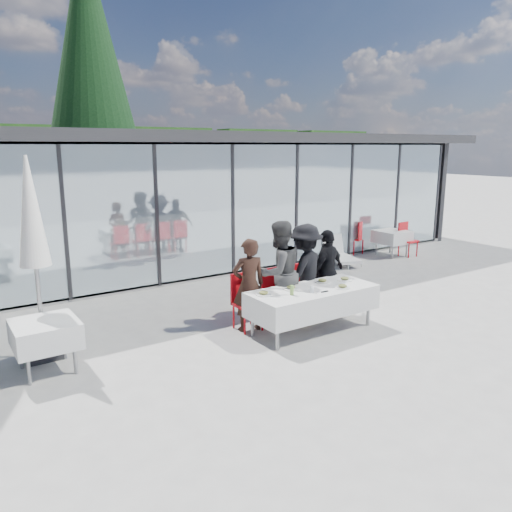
% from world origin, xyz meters
% --- Properties ---
extents(ground, '(90.00, 90.00, 0.00)m').
position_xyz_m(ground, '(0.00, 0.00, 0.00)').
color(ground, '#A5A29C').
rests_on(ground, ground).
extents(pavilion, '(14.80, 8.80, 3.44)m').
position_xyz_m(pavilion, '(2.00, 8.16, 2.15)').
color(pavilion, gray).
rests_on(pavilion, ground).
extents(dining_table, '(2.26, 0.96, 0.75)m').
position_xyz_m(dining_table, '(0.20, 0.03, 0.54)').
color(dining_table, silver).
rests_on(dining_table, ground).
extents(diner_a, '(0.70, 0.70, 1.61)m').
position_xyz_m(diner_a, '(-0.69, 0.66, 0.81)').
color(diner_a, '#321E16').
rests_on(diner_a, ground).
extents(diner_chair_a, '(0.44, 0.44, 0.97)m').
position_xyz_m(diner_chair_a, '(-0.69, 0.78, 0.54)').
color(diner_chair_a, red).
rests_on(diner_chair_a, ground).
extents(diner_b, '(0.97, 0.97, 1.86)m').
position_xyz_m(diner_b, '(-0.06, 0.66, 0.93)').
color(diner_b, '#454545').
rests_on(diner_b, ground).
extents(diner_chair_b, '(0.44, 0.44, 0.97)m').
position_xyz_m(diner_chair_b, '(-0.06, 0.78, 0.54)').
color(diner_chair_b, red).
rests_on(diner_chair_b, ground).
extents(diner_c, '(1.43, 1.43, 1.75)m').
position_xyz_m(diner_c, '(0.54, 0.66, 0.87)').
color(diner_c, black).
rests_on(diner_c, ground).
extents(diner_chair_c, '(0.44, 0.44, 0.97)m').
position_xyz_m(diner_chair_c, '(0.54, 0.78, 0.54)').
color(diner_chair_c, red).
rests_on(diner_chair_c, ground).
extents(diner_d, '(1.14, 1.14, 1.60)m').
position_xyz_m(diner_d, '(1.09, 0.66, 0.80)').
color(diner_d, black).
rests_on(diner_d, ground).
extents(diner_chair_d, '(0.44, 0.44, 0.97)m').
position_xyz_m(diner_chair_d, '(1.09, 0.78, 0.54)').
color(diner_chair_d, red).
rests_on(diner_chair_d, ground).
extents(plate_a, '(0.26, 0.26, 0.07)m').
position_xyz_m(plate_a, '(-0.70, 0.20, 0.78)').
color(plate_a, white).
rests_on(plate_a, dining_table).
extents(plate_b, '(0.26, 0.26, 0.07)m').
position_xyz_m(plate_b, '(-0.14, 0.20, 0.78)').
color(plate_b, white).
rests_on(plate_b, dining_table).
extents(plate_c, '(0.26, 0.26, 0.07)m').
position_xyz_m(plate_c, '(0.60, 0.25, 0.78)').
color(plate_c, white).
rests_on(plate_c, dining_table).
extents(plate_d, '(0.26, 0.26, 0.07)m').
position_xyz_m(plate_d, '(1.02, 0.12, 0.78)').
color(plate_d, white).
rests_on(plate_d, dining_table).
extents(plate_extra, '(0.26, 0.26, 0.07)m').
position_xyz_m(plate_extra, '(0.64, -0.22, 0.78)').
color(plate_extra, white).
rests_on(plate_extra, dining_table).
extents(juice_bottle, '(0.06, 0.06, 0.16)m').
position_xyz_m(juice_bottle, '(-0.32, -0.06, 0.83)').
color(juice_bottle, '#85B64C').
rests_on(juice_bottle, dining_table).
extents(drinking_glasses, '(0.07, 0.07, 0.10)m').
position_xyz_m(drinking_glasses, '(0.04, -0.13, 0.80)').
color(drinking_glasses, silver).
rests_on(drinking_glasses, dining_table).
extents(folded_eyeglasses, '(0.14, 0.03, 0.01)m').
position_xyz_m(folded_eyeglasses, '(0.24, -0.23, 0.76)').
color(folded_eyeglasses, black).
rests_on(folded_eyeglasses, dining_table).
extents(spare_table_left, '(0.86, 0.86, 0.74)m').
position_xyz_m(spare_table_left, '(-3.94, 0.88, 0.55)').
color(spare_table_left, silver).
rests_on(spare_table_left, ground).
extents(spare_table_right, '(0.86, 0.86, 0.74)m').
position_xyz_m(spare_table_right, '(6.00, 3.37, 0.55)').
color(spare_table_right, silver).
rests_on(spare_table_right, ground).
extents(spare_chair_a, '(0.48, 0.48, 0.97)m').
position_xyz_m(spare_chair_a, '(6.33, 3.14, 0.54)').
color(spare_chair_a, red).
rests_on(spare_chair_a, ground).
extents(spare_chair_b, '(0.58, 0.58, 0.97)m').
position_xyz_m(spare_chair_b, '(5.34, 4.09, 0.54)').
color(spare_chair_b, red).
rests_on(spare_chair_b, ground).
extents(market_umbrella, '(0.50, 0.50, 3.00)m').
position_xyz_m(market_umbrella, '(-3.88, 1.42, 2.00)').
color(market_umbrella, black).
rests_on(market_umbrella, ground).
extents(lounger, '(0.96, 1.45, 0.72)m').
position_xyz_m(lounger, '(4.09, 3.55, 0.26)').
color(lounger, white).
rests_on(lounger, ground).
extents(conifer_tree, '(4.00, 4.00, 10.50)m').
position_xyz_m(conifer_tree, '(0.50, 13.00, 5.99)').
color(conifer_tree, '#382316').
rests_on(conifer_tree, ground).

